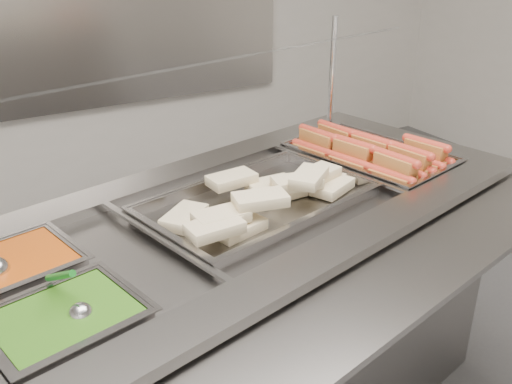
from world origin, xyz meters
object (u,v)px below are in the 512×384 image
pan_wraps (258,206)px  serving_spoon (77,307)px  steam_counter (245,326)px  pan_hotdogs (369,163)px  sneeze_guard (194,70)px

pan_wraps → serving_spoon: serving_spoon is taller
steam_counter → pan_hotdogs: bearing=12.3°
pan_wraps → serving_spoon: (-0.61, -0.28, 0.04)m
steam_counter → pan_hotdogs: size_ratio=3.30×
steam_counter → pan_wraps: bearing=12.3°
pan_hotdogs → serving_spoon: bearing=-160.9°
pan_wraps → steam_counter: bearing=-167.7°
sneeze_guard → pan_hotdogs: 0.76m
serving_spoon → sneeze_guard: bearing=43.2°
pan_hotdogs → pan_wraps: size_ratio=0.81×
pan_hotdogs → pan_wraps: (-0.54, -0.12, 0.01)m
pan_hotdogs → serving_spoon: serving_spoon is taller
sneeze_guard → steam_counter: bearing=-77.7°
sneeze_guard → serving_spoon: 0.78m
pan_wraps → pan_hotdogs: bearing=12.3°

